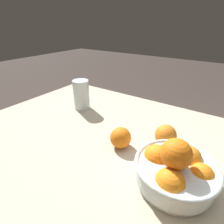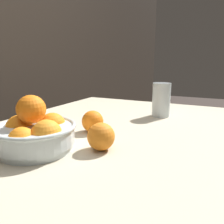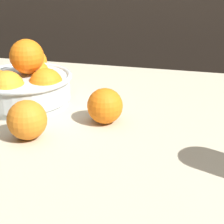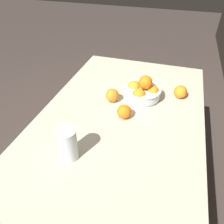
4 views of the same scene
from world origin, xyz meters
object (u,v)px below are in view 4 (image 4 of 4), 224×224
object	(u,v)px
fruit_bowl	(142,91)
orange_loose_aside	(112,95)
orange_loose_near_bowl	(180,92)
orange_loose_front	(124,112)
juice_glass	(68,145)

from	to	relation	value
fruit_bowl	orange_loose_aside	distance (m)	0.18
orange_loose_near_bowl	orange_loose_front	bearing A→B (deg)	-43.66
orange_loose_front	juice_glass	bearing A→B (deg)	-25.18
orange_loose_front	orange_loose_near_bowl	bearing A→B (deg)	136.34
fruit_bowl	juice_glass	distance (m)	0.59
orange_loose_near_bowl	orange_loose_aside	world-z (taller)	same
juice_glass	orange_loose_aside	bearing A→B (deg)	173.62
fruit_bowl	orange_loose_aside	xyz separation A→B (m)	(0.08, -0.16, -0.01)
juice_glass	fruit_bowl	bearing A→B (deg)	158.63
orange_loose_near_bowl	juice_glass	bearing A→B (deg)	-34.74
juice_glass	orange_loose_near_bowl	world-z (taller)	juice_glass
juice_glass	orange_loose_front	bearing A→B (deg)	154.82
fruit_bowl	juice_glass	xyz separation A→B (m)	(0.55, -0.21, 0.02)
juice_glass	orange_loose_near_bowl	distance (m)	0.76
fruit_bowl	juice_glass	world-z (taller)	fruit_bowl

